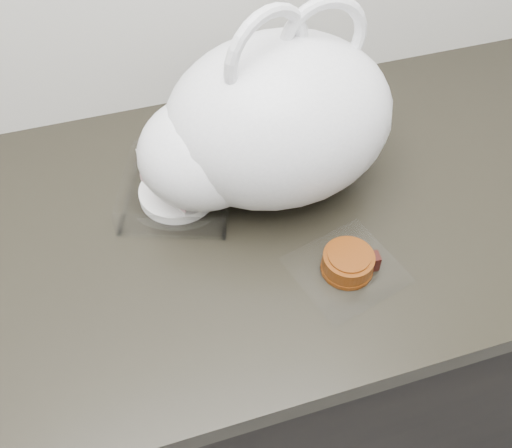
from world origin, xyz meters
TOP-DOWN VIEW (x-y plane):
  - counter at (0.00, 1.69)m, footprint 2.04×0.64m
  - cake_tray at (0.04, 1.75)m, footprint 0.22×0.22m
  - mooncake_wrap at (0.24, 1.54)m, footprint 0.18×0.17m
  - plastic_bag at (0.18, 1.74)m, footprint 0.44×0.34m

SIDE VIEW (x-z plane):
  - counter at x=0.00m, z-range 0.00..0.90m
  - mooncake_wrap at x=0.24m, z-range 0.90..0.93m
  - cake_tray at x=0.04m, z-range 0.87..1.00m
  - plastic_bag at x=0.18m, z-range 0.87..1.19m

